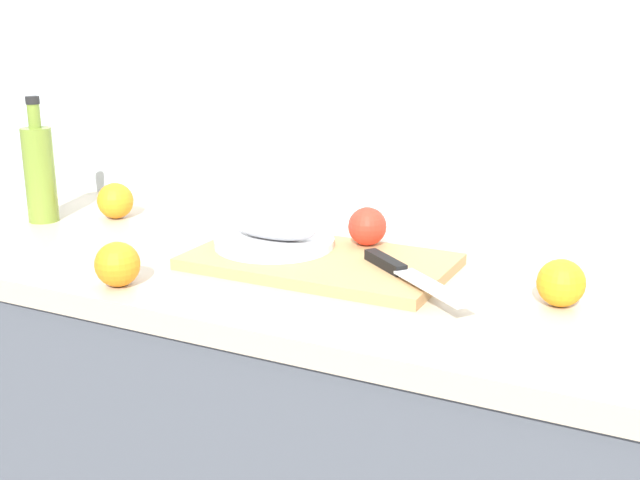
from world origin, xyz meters
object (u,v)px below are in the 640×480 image
Objects in this scene: chef_knife at (402,270)px; orange_0 at (117,264)px; cutting_board at (320,262)px; olive_oil_bottle at (40,172)px; fish_fillet at (274,229)px; white_plate at (274,242)px.

orange_0 is at bearing -115.98° from chef_knife.
olive_oil_bottle is at bearing 178.43° from cutting_board.
cutting_board is 0.69m from olive_oil_bottle.
cutting_board is 2.75× the size of fish_fillet.
chef_knife is at bearing 25.87° from orange_0.
white_plate is at bearing -90.00° from fish_fillet.
fish_fillet is at bearing 90.00° from white_plate.
white_plate is at bearing -152.92° from chef_knife.
cutting_board is 6.09× the size of orange_0.
fish_fillet is at bearing -152.92° from chef_knife.
olive_oil_bottle is at bearing 148.74° from orange_0.
fish_fillet is at bearing 59.85° from orange_0.
chef_knife is (0.17, -0.03, 0.02)m from cutting_board.
fish_fillet is 0.62× the size of olive_oil_bottle.
cutting_board is 1.86× the size of chef_knife.
olive_oil_bottle is (-0.58, 0.00, 0.06)m from fish_fillet.
orange_0 is (-0.42, -0.20, 0.01)m from chef_knife.
white_plate is 0.30m from orange_0.
olive_oil_bottle is (-0.58, 0.00, 0.08)m from white_plate.
chef_knife is at bearing -11.07° from fish_fillet.
orange_0 reaches higher than chef_knife.
white_plate is (-0.10, 0.02, 0.02)m from cutting_board.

